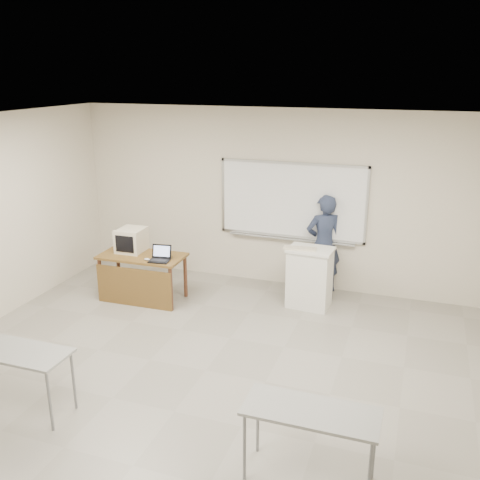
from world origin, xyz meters
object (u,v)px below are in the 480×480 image
at_px(laptop, 161,257).
at_px(mouse, 147,259).
at_px(keyboard, 300,249).
at_px(presenter, 324,244).
at_px(podium, 310,277).
at_px(whiteboard, 292,202).
at_px(instructor_desk, 139,270).
at_px(crt_monitor, 132,240).

distance_m(laptop, mouse, 0.22).
relative_size(keyboard, presenter, 0.30).
xyz_separation_m(podium, keyboard, (-0.15, -0.09, 0.49)).
relative_size(whiteboard, instructor_desk, 1.83).
xyz_separation_m(whiteboard, laptop, (-1.70, -1.49, -0.68)).
height_order(whiteboard, keyboard, whiteboard).
relative_size(instructor_desk, podium, 1.42).
height_order(crt_monitor, presenter, presenter).
relative_size(whiteboard, keyboard, 4.95).
bearing_deg(whiteboard, podium, -56.93).
bearing_deg(keyboard, presenter, 68.06).
bearing_deg(podium, mouse, -158.03).
height_order(instructor_desk, presenter, presenter).
height_order(instructor_desk, podium, podium).
height_order(mouse, keyboard, keyboard).
relative_size(whiteboard, podium, 2.60).
bearing_deg(whiteboard, keyboard, -67.87).
bearing_deg(whiteboard, presenter, -7.44).
distance_m(instructor_desk, mouse, 0.32).
bearing_deg(presenter, whiteboard, -34.77).
xyz_separation_m(podium, laptop, (-2.20, -0.73, 0.32)).
bearing_deg(mouse, keyboard, -1.19).
distance_m(whiteboard, mouse, 2.56).
xyz_separation_m(mouse, keyboard, (2.25, 0.71, 0.20)).
xyz_separation_m(crt_monitor, presenter, (2.93, 1.17, -0.11)).
bearing_deg(laptop, instructor_desk, 169.36).
distance_m(instructor_desk, podium, 2.70).
bearing_deg(crt_monitor, laptop, -22.42).
xyz_separation_m(mouse, presenter, (2.48, 1.49, 0.06)).
bearing_deg(laptop, podium, 9.88).
xyz_separation_m(whiteboard, presenter, (0.58, -0.08, -0.65)).
height_order(instructor_desk, keyboard, keyboard).
xyz_separation_m(instructor_desk, keyboard, (2.45, 0.62, 0.44)).
height_order(whiteboard, laptop, whiteboard).
relative_size(crt_monitor, laptop, 1.51).
bearing_deg(whiteboard, mouse, -140.47).
bearing_deg(keyboard, crt_monitor, -177.87).
distance_m(whiteboard, crt_monitor, 2.71).
bearing_deg(instructor_desk, crt_monitor, 135.44).
bearing_deg(whiteboard, laptop, -138.69).
height_order(podium, laptop, laptop).
xyz_separation_m(crt_monitor, mouse, (0.45, -0.33, -0.17)).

